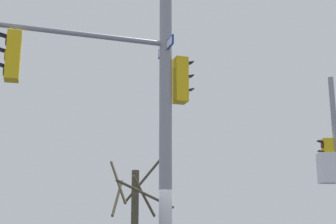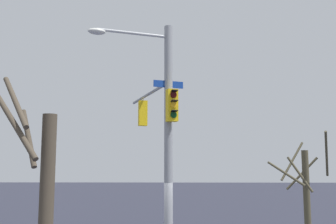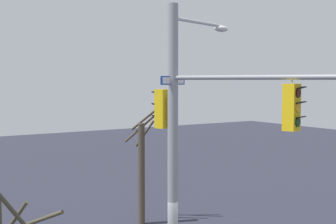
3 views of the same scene
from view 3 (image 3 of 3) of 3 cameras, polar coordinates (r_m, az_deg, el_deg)
name	(u,v)px [view 3 (image 3 of 3)]	position (r m, az deg, el deg)	size (l,w,h in m)	color
main_signal_pole_assembly	(191,126)	(13.02, 2.77, -1.74)	(6.00, 3.26, 8.02)	gray
bare_tree_behind_pole	(142,167)	(19.61, -3.15, -6.66)	(1.30, 1.38, 4.92)	#483D30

